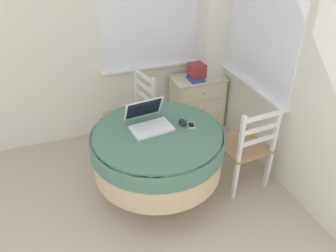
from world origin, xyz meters
TOP-DOWN VIEW (x-y plane):
  - corner_room_shell at (1.31, 1.86)m, footprint 4.50×4.77m
  - round_dining_table at (1.05, 1.64)m, footprint 1.13×1.13m
  - laptop at (1.01, 1.75)m, footprint 0.37×0.35m
  - computer_mouse at (1.29, 1.67)m, footprint 0.06×0.09m
  - cell_phone at (1.35, 1.63)m, footprint 0.08×0.12m
  - dining_chair_near_back_window at (1.06, 2.47)m, footprint 0.52×0.51m
  - dining_chair_near_right_window at (1.87, 1.54)m, footprint 0.46×0.47m
  - corner_cabinet at (1.90, 2.68)m, footprint 0.62×0.40m
  - storage_box at (1.88, 2.68)m, footprint 0.17×0.16m
  - book_on_cabinet at (1.84, 2.62)m, footprint 0.16×0.19m

SIDE VIEW (x-z plane):
  - corner_cabinet at x=1.90m, z-range 0.00..0.64m
  - dining_chair_near_back_window at x=1.06m, z-range -0.01..0.87m
  - dining_chair_near_right_window at x=1.87m, z-range -0.01..0.87m
  - round_dining_table at x=1.05m, z-range 0.19..0.91m
  - book_on_cabinet at x=1.84m, z-range 0.64..0.67m
  - storage_box at x=1.88m, z-range 0.64..0.81m
  - cell_phone at x=1.35m, z-range 0.72..0.73m
  - computer_mouse at x=1.29m, z-range 0.72..0.77m
  - laptop at x=1.01m, z-range 0.66..0.88m
  - corner_room_shell at x=1.31m, z-range 0.00..2.55m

